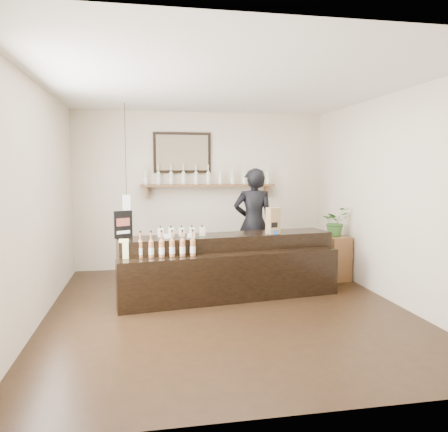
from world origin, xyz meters
TOP-DOWN VIEW (x-y plane):
  - ground at (0.00, 0.00)m, footprint 5.00×5.00m
  - room_shell at (0.00, 0.00)m, footprint 5.00×5.00m
  - back_wall_decor at (-0.15, 2.37)m, footprint 2.66×0.96m
  - counter at (0.13, 0.59)m, footprint 3.12×1.22m
  - promo_sign at (-1.31, 0.64)m, footprint 0.24×0.15m
  - paper_bag at (0.79, 0.65)m, footprint 0.20×0.18m
  - tape_dispenser at (0.78, 0.60)m, footprint 0.14×0.09m
  - side_cabinet at (2.00, 1.19)m, footprint 0.44×0.55m
  - potted_plant at (2.00, 1.19)m, footprint 0.52×0.48m
  - shopkeeper at (0.73, 1.55)m, footprint 0.79×0.56m

SIDE VIEW (x-z plane):
  - ground at x=0.00m, z-range 0.00..0.00m
  - side_cabinet at x=2.00m, z-range 0.00..0.71m
  - counter at x=0.13m, z-range -0.10..0.91m
  - tape_dispenser at x=0.78m, z-range 0.85..0.96m
  - potted_plant at x=2.00m, z-range 0.71..1.18m
  - shopkeeper at x=0.73m, z-range 0.00..2.04m
  - promo_sign at x=-1.31m, z-range 0.86..1.23m
  - paper_bag at x=0.79m, z-range 0.86..1.24m
  - room_shell at x=0.00m, z-range -0.80..4.20m
  - back_wall_decor at x=-0.15m, z-range 0.91..2.60m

